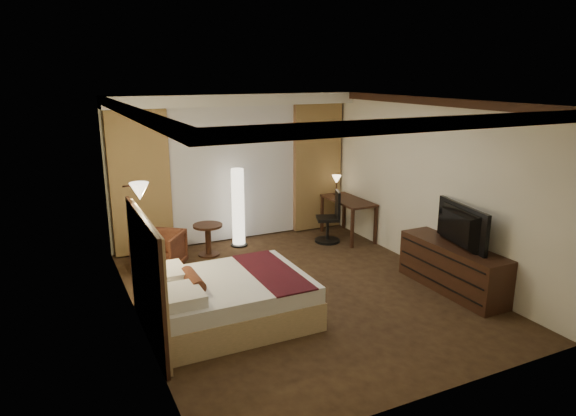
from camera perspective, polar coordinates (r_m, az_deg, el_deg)
name	(u,v)px	position (r m, az deg, el deg)	size (l,w,h in m)	color
floor	(300,291)	(7.50, 1.35, -9.24)	(4.50, 5.50, 0.01)	#301D12
ceiling	(301,101)	(6.85, 1.49, 11.84)	(4.50, 5.50, 0.01)	white
back_wall	(233,168)	(9.53, -6.18, 4.43)	(4.50, 0.02, 2.70)	silver
left_wall	(133,221)	(6.38, -16.87, -1.35)	(0.02, 5.50, 2.70)	silver
right_wall	(429,185)	(8.30, 15.38, 2.43)	(0.02, 5.50, 2.70)	silver
crown_molding	(301,105)	(6.86, 1.48, 11.34)	(4.50, 5.50, 0.12)	black
soffit	(235,100)	(9.15, -5.86, 11.90)	(4.50, 0.50, 0.20)	white
curtain_sheer	(234,174)	(9.47, -6.00, 3.76)	(2.48, 0.04, 2.45)	silver
curtain_left_drape	(140,183)	(9.00, -16.10, 2.66)	(1.00, 0.14, 2.45)	#A08A49
curtain_right_drape	(317,167)	(10.11, 3.24, 4.52)	(1.00, 0.14, 2.45)	#A08A49
wall_sconce	(139,191)	(6.67, -16.18, 1.79)	(0.24, 0.24, 0.24)	white
bed	(230,300)	(6.60, -6.52, -10.12)	(1.95, 1.52, 0.57)	white
headboard	(147,279)	(6.19, -15.36, -7.62)	(0.12, 1.82, 1.50)	tan
armchair	(159,249)	(8.38, -14.11, -4.49)	(0.68, 0.64, 0.70)	#4D2217
side_table	(208,240)	(8.91, -8.85, -3.52)	(0.50, 0.50, 0.55)	black
floor_lamp	(238,207)	(9.21, -5.56, 0.06)	(0.30, 0.30, 1.43)	white
desk	(348,219)	(9.78, 6.66, -1.18)	(0.55, 1.19, 0.75)	black
desk_lamp	(336,186)	(10.01, 5.40, 2.45)	(0.18, 0.18, 0.34)	#FFD899
office_chair	(328,217)	(9.47, 4.44, -0.97)	(0.47, 0.47, 0.97)	black
dresser	(452,268)	(7.79, 17.81, -6.32)	(0.50, 1.77, 0.69)	black
television	(455,222)	(7.55, 18.05, -1.54)	(1.17, 0.67, 0.15)	black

